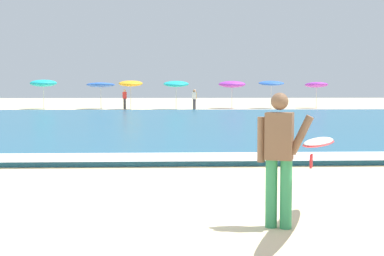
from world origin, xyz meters
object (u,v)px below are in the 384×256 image
Objects in this scene: surfer_with_board at (299,148)px; beach_umbrella_6 at (316,85)px; beach_umbrella_0 at (43,83)px; beachgoer_near_row_left at (125,99)px; beach_umbrella_3 at (176,84)px; beachgoer_near_row_mid at (194,99)px; beach_umbrella_1 at (101,85)px; beach_umbrella_2 at (131,84)px; beach_umbrella_4 at (232,84)px; beachgoer_near_row_right at (195,99)px; beach_umbrella_5 at (271,83)px.

beach_umbrella_6 reaches higher than surfer_with_board.
beach_umbrella_6 is (22.44, 0.97, -0.13)m from beach_umbrella_0.
beach_umbrella_3 is at bearing -8.05° from beachgoer_near_row_left.
beach_umbrella_6 reaches higher than beachgoer_near_row_mid.
beachgoer_near_row_left is (-5.13, 37.79, -0.19)m from surfer_with_board.
beach_umbrella_2 is (2.47, -1.02, 0.10)m from beach_umbrella_1.
beach_umbrella_0 is at bearing 169.26° from beachgoer_near_row_mid.
beach_umbrella_4 is 4.59m from beachgoer_near_row_mid.
surfer_with_board is 37.85m from beachgoer_near_row_right.
beach_umbrella_4 is at bearing 2.70° from beach_umbrella_0.
beach_umbrella_2 is at bearing -172.07° from beach_umbrella_6.
surfer_with_board is at bearing -73.10° from beach_umbrella_0.
surfer_with_board is 1.14× the size of beach_umbrella_4.
beachgoer_near_row_mid is (5.48, -1.64, 0.00)m from beachgoer_near_row_left.
beach_umbrella_2 reaches higher than surfer_with_board.
beach_umbrella_0 is 1.03× the size of beach_umbrella_3.
beach_umbrella_3 is 1.48× the size of beachgoer_near_row_left.
beach_umbrella_0 is 1.04× the size of beach_umbrella_4.
beach_umbrella_5 is 1.05× the size of beach_umbrella_6.
beach_umbrella_2 reaches higher than beach_umbrella_1.
beachgoer_near_row_left is at bearing -171.19° from beach_umbrella_4.
surfer_with_board is 36.14m from beachgoer_near_row_mid.
beachgoer_near_row_left is (-0.52, 0.53, -1.20)m from beach_umbrella_2.
beach_umbrella_0 is at bearing -177.30° from beach_umbrella_4.
beach_umbrella_1 is at bearing 100.48° from surfer_with_board.
beach_umbrella_2 reaches higher than beach_umbrella_4.
beachgoer_near_row_right is at bearing 6.65° from beach_umbrella_2.
beach_umbrella_6 is at bearing 1.99° from beach_umbrella_4.
beachgoer_near_row_left is (-8.76, -1.36, -1.15)m from beach_umbrella_4.
beach_umbrella_0 is 1.02× the size of beach_umbrella_5.
beach_umbrella_2 is 11.64m from beach_umbrella_5.
beach_umbrella_4 is 0.99× the size of beach_umbrella_5.
beach_umbrella_2 is at bearing -45.62° from beachgoer_near_row_left.
beach_umbrella_3 is at bearing -6.52° from beach_umbrella_0.
beach_umbrella_0 reaches higher than beach_umbrella_1.
beach_umbrella_5 reaches higher than beachgoer_near_row_mid.
beachgoer_near_row_left is 1.00× the size of beachgoer_near_row_right.
beach_umbrella_2 is at bearing 167.38° from beachgoer_near_row_mid.
beach_umbrella_0 reaches higher than beachgoer_near_row_mid.
beach_umbrella_6 is (11.79, 2.19, -0.06)m from beach_umbrella_3.
beach_umbrella_0 is 6.69m from beachgoer_near_row_left.
beach_umbrella_0 is 1.04× the size of beach_umbrella_1.
beach_umbrella_5 is at bearing 3.28° from beach_umbrella_1.
beach_umbrella_1 is 0.99× the size of beach_umbrella_3.
beach_umbrella_5 is 1.49× the size of beachgoer_near_row_mid.
beach_umbrella_4 is at bearing 12.94° from beach_umbrella_2.
beach_umbrella_0 is 1.52× the size of beachgoer_near_row_mid.
beach_umbrella_4 is 7.14m from beach_umbrella_6.
beach_umbrella_3 is 11.99m from beach_umbrella_6.
beachgoer_near_row_left is at bearing -13.96° from beach_umbrella_1.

